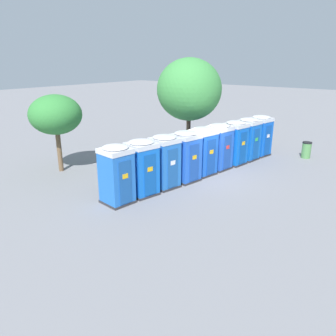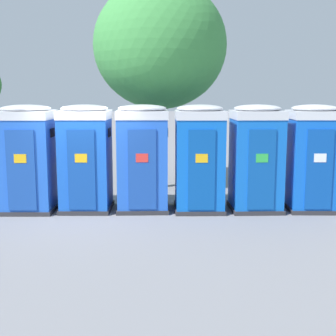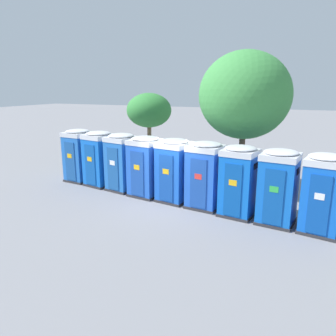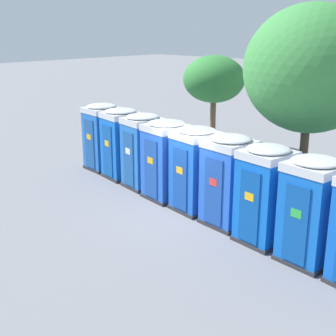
# 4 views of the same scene
# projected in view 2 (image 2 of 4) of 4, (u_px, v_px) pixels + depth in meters

# --- Properties ---
(ground_plane) EXTENTS (120.00, 120.00, 0.00)m
(ground_plane) POSITION_uv_depth(u_px,v_px,m) (85.00, 213.00, 11.09)
(ground_plane) COLOR slate
(portapotty_3) EXTENTS (1.41, 1.38, 2.54)m
(portapotty_3) POSITION_uv_depth(u_px,v_px,m) (28.00, 158.00, 11.10)
(portapotty_3) COLOR #2D2D33
(portapotty_3) RESTS_ON ground
(portapotty_4) EXTENTS (1.38, 1.38, 2.54)m
(portapotty_4) POSITION_uv_depth(u_px,v_px,m) (86.00, 157.00, 11.18)
(portapotty_4) COLOR #2D2D33
(portapotty_4) RESTS_ON ground
(portapotty_5) EXTENTS (1.38, 1.35, 2.54)m
(portapotty_5) POSITION_uv_depth(u_px,v_px,m) (143.00, 157.00, 11.21)
(portapotty_5) COLOR #2D2D33
(portapotty_5) RESTS_ON ground
(portapotty_6) EXTENTS (1.33, 1.35, 2.54)m
(portapotty_6) POSITION_uv_depth(u_px,v_px,m) (199.00, 158.00, 11.15)
(portapotty_6) COLOR #2D2D33
(portapotty_6) RESTS_ON ground
(portapotty_7) EXTENTS (1.32, 1.33, 2.54)m
(portapotty_7) POSITION_uv_depth(u_px,v_px,m) (256.00, 157.00, 11.18)
(portapotty_7) COLOR #2D2D33
(portapotty_7) RESTS_ON ground
(portapotty_8) EXTENTS (1.35, 1.38, 2.54)m
(portapotty_8) POSITION_uv_depth(u_px,v_px,m) (312.00, 157.00, 11.21)
(portapotty_8) COLOR #2D2D33
(portapotty_8) RESTS_ON ground
(street_tree_0) EXTENTS (3.83, 3.83, 5.98)m
(street_tree_0) POSITION_uv_depth(u_px,v_px,m) (160.00, 46.00, 13.45)
(street_tree_0) COLOR brown
(street_tree_0) RESTS_ON ground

